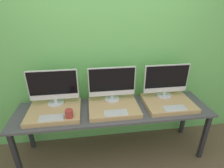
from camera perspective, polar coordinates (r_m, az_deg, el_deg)
name	(u,v)px	position (r m, az deg, el deg)	size (l,w,h in m)	color
wall_back	(110,59)	(2.40, -0.81, 8.32)	(8.00, 0.04, 2.60)	#66B75B
workbench	(114,113)	(2.32, 0.50, -9.41)	(2.50, 0.64, 0.74)	#47474C
wooden_riser_left	(55,111)	(2.29, -18.24, -8.49)	(0.63, 0.52, 0.06)	tan
monitor_left	(53,87)	(2.29, -18.59, -0.81)	(0.61, 0.20, 0.46)	silver
keyboard_left	(52,118)	(2.12, -19.13, -10.41)	(0.28, 0.13, 0.01)	silver
mug	(69,114)	(2.07, -13.83, -9.35)	(0.09, 0.09, 0.09)	#9E332D
wooden_riser_center	(114,107)	(2.26, 0.51, -7.51)	(0.63, 0.52, 0.06)	tan
monitor_center	(112,83)	(2.26, 0.01, 0.27)	(0.61, 0.20, 0.46)	silver
keyboard_center	(116,113)	(2.09, 1.26, -9.37)	(0.28, 0.13, 0.01)	silver
wooden_riser_right	(168,103)	(2.47, 17.79, -5.89)	(0.63, 0.52, 0.06)	tan
monitor_right	(166,80)	(2.46, 17.25, 1.24)	(0.61, 0.20, 0.46)	silver
keyboard_right	(175,108)	(2.31, 19.78, -7.41)	(0.28, 0.13, 0.01)	silver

